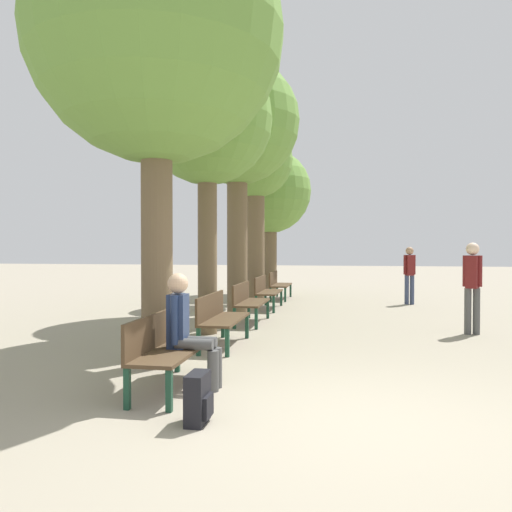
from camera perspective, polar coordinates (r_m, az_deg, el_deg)
The scene contains 15 objects.
ground_plane at distance 5.05m, azimuth 10.67°, elevation -18.00°, with size 80.00×80.00×0.00m, color gray.
bench_row_0 at distance 5.96m, azimuth -10.27°, elevation -9.97°, with size 0.54×1.64×0.86m.
bench_row_1 at distance 8.35m, azimuth -4.22°, elevation -6.79°, with size 0.54×1.64×0.86m.
bench_row_2 at distance 10.80m, azimuth -0.93°, elevation -5.01°, with size 0.54×1.64×0.86m.
bench_row_3 at distance 13.29m, azimuth 1.12°, elevation -3.88°, with size 0.54×1.64×0.86m.
bench_row_4 at distance 15.78m, azimuth 2.53°, elevation -3.11°, with size 0.54×1.64×0.86m.
tree_row_0 at distance 7.60m, azimuth -11.34°, elevation 23.30°, with size 3.52×3.52×6.33m.
tree_row_1 at distance 9.80m, azimuth -5.60°, elevation 14.95°, with size 2.48×2.48×5.32m.
tree_row_2 at distance 12.50m, azimuth -2.17°, elevation 14.68°, with size 3.03×3.03×6.20m.
tree_row_3 at distance 14.76m, azimuth -0.12°, elevation 10.07°, with size 2.21×2.21×5.30m.
tree_row_4 at distance 17.43m, azimuth 1.49°, elevation 7.18°, with size 2.92×2.92×5.05m.
person_seated at distance 5.91m, azimuth -7.79°, elevation -8.06°, with size 0.63×0.36×1.34m.
backpack at distance 4.86m, azimuth -6.62°, elevation -15.89°, with size 0.21×0.35×0.47m.
pedestrian_near at distance 14.97m, azimuth 17.14°, elevation -1.70°, with size 0.33×0.27×1.65m.
pedestrian_mid at distance 10.24m, azimuth 23.49°, elevation -2.73°, with size 0.35×0.30×1.73m.
Camera 1 is at (-0.07, -4.78, 1.64)m, focal length 35.00 mm.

